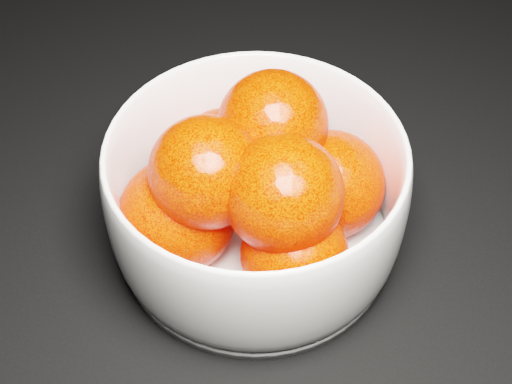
# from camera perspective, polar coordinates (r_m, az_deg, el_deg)

# --- Properties ---
(bowl) EXTENTS (0.22, 0.22, 0.11)m
(bowl) POSITION_cam_1_polar(r_m,az_deg,el_deg) (0.52, 0.00, -0.39)
(bowl) COLOR white
(bowl) RESTS_ON ground
(orange_pile) EXTENTS (0.18, 0.15, 0.13)m
(orange_pile) POSITION_cam_1_polar(r_m,az_deg,el_deg) (0.50, -0.02, 0.48)
(orange_pile) COLOR #F32103
(orange_pile) RESTS_ON bowl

